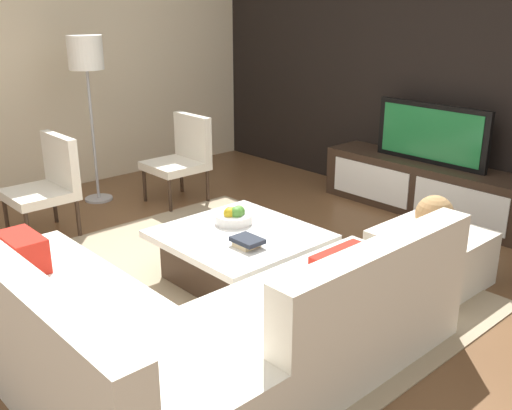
{
  "coord_description": "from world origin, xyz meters",
  "views": [
    {
      "loc": [
        2.89,
        -2.47,
        1.98
      ],
      "look_at": [
        -0.21,
        0.36,
        0.5
      ],
      "focal_mm": 41.34,
      "sensor_mm": 36.0,
      "label": 1
    }
  ],
  "objects": [
    {
      "name": "television",
      "position": [
        0.0,
        2.4,
        0.78
      ],
      "size": [
        1.15,
        0.06,
        0.56
      ],
      "color": "black",
      "rests_on": "media_console"
    },
    {
      "name": "accent_chair_near",
      "position": [
        -1.93,
        -0.5,
        0.49
      ],
      "size": [
        0.55,
        0.53,
        0.87
      ],
      "rotation": [
        0.0,
        0.0,
        -0.14
      ],
      "color": "#332319",
      "rests_on": "ground"
    },
    {
      "name": "side_wall_left",
      "position": [
        -3.2,
        0.2,
        1.4
      ],
      "size": [
        0.12,
        5.2,
        2.8
      ],
      "primitive_type": "cube",
      "color": "beige",
      "rests_on": "ground"
    },
    {
      "name": "media_console",
      "position": [
        0.0,
        2.4,
        0.25
      ],
      "size": [
        2.11,
        0.49,
        0.5
      ],
      "color": "#332319",
      "rests_on": "ground"
    },
    {
      "name": "decorative_ball",
      "position": [
        0.86,
        1.1,
        0.54
      ],
      "size": [
        0.27,
        0.27,
        0.27
      ],
      "primitive_type": "sphere",
      "color": "#AD8451",
      "rests_on": "ottoman"
    },
    {
      "name": "coffee_table",
      "position": [
        -0.1,
        0.1,
        0.2
      ],
      "size": [
        1.06,
        1.02,
        0.38
      ],
      "color": "#332319",
      "rests_on": "ground"
    },
    {
      "name": "book_stack",
      "position": [
        0.12,
        -0.02,
        0.42
      ],
      "size": [
        0.21,
        0.16,
        0.06
      ],
      "color": "#CCB78C",
      "rests_on": "coffee_table"
    },
    {
      "name": "fruit_bowl",
      "position": [
        -0.28,
        0.2,
        0.43
      ],
      "size": [
        0.28,
        0.28,
        0.14
      ],
      "color": "silver",
      "rests_on": "coffee_table"
    },
    {
      "name": "ottoman",
      "position": [
        0.86,
        1.1,
        0.2
      ],
      "size": [
        0.7,
        0.7,
        0.4
      ],
      "primitive_type": "cube",
      "color": "silver",
      "rests_on": "ground"
    },
    {
      "name": "floor_lamp",
      "position": [
        -2.49,
        0.24,
        1.4
      ],
      "size": [
        0.34,
        0.34,
        1.65
      ],
      "color": "#A5A5AA",
      "rests_on": "ground"
    },
    {
      "name": "accent_chair_far",
      "position": [
        -1.9,
        0.91,
        0.49
      ],
      "size": [
        0.53,
        0.54,
        0.87
      ],
      "rotation": [
        0.0,
        0.0,
        0.04
      ],
      "color": "#332319",
      "rests_on": "ground"
    },
    {
      "name": "sectional_couch",
      "position": [
        0.51,
        -0.88,
        0.27
      ],
      "size": [
        2.34,
        2.33,
        0.79
      ],
      "color": "silver",
      "rests_on": "ground"
    },
    {
      "name": "ground_plane",
      "position": [
        0.0,
        0.0,
        0.0
      ],
      "size": [
        14.0,
        14.0,
        0.0
      ],
      "primitive_type": "plane",
      "color": "brown"
    },
    {
      "name": "area_rug",
      "position": [
        -0.1,
        0.0,
        0.01
      ],
      "size": [
        3.18,
        2.55,
        0.01
      ],
      "primitive_type": "cube",
      "color": "tan",
      "rests_on": "ground"
    },
    {
      "name": "feature_wall_back",
      "position": [
        0.0,
        2.7,
        1.4
      ],
      "size": [
        6.4,
        0.12,
        2.8
      ],
      "primitive_type": "cube",
      "color": "black",
      "rests_on": "ground"
    }
  ]
}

